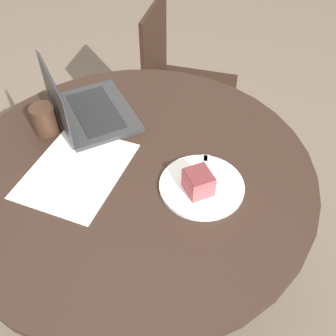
# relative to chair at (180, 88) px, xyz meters

# --- Properties ---
(ground_plane) EXTENTS (12.00, 12.00, 0.00)m
(ground_plane) POSITION_rel_chair_xyz_m (-0.88, 0.09, -0.47)
(ground_plane) COLOR #6B5B4C
(dining_table) EXTENTS (1.13, 1.13, 0.77)m
(dining_table) POSITION_rel_chair_xyz_m (-0.88, 0.09, 0.17)
(dining_table) COLOR black
(dining_table) RESTS_ON ground_plane
(chair) EXTENTS (0.49, 0.49, 0.89)m
(chair) POSITION_rel_chair_xyz_m (0.00, 0.00, 0.00)
(chair) COLOR black
(chair) RESTS_ON ground_plane
(paper_document) EXTENTS (0.42, 0.36, 0.00)m
(paper_document) POSITION_rel_chair_xyz_m (-0.91, 0.27, 0.31)
(paper_document) COLOR white
(paper_document) RESTS_ON dining_table
(plate) EXTENTS (0.25, 0.25, 0.01)m
(plate) POSITION_rel_chair_xyz_m (-0.95, -0.12, 0.31)
(plate) COLOR white
(plate) RESTS_ON dining_table
(cake_slice) EXTENTS (0.10, 0.10, 0.07)m
(cake_slice) POSITION_rel_chair_xyz_m (-0.97, -0.10, 0.35)
(cake_slice) COLOR #B74C51
(cake_slice) RESTS_ON plate
(fork) EXTENTS (0.17, 0.03, 0.00)m
(fork) POSITION_rel_chair_xyz_m (-0.89, -0.12, 0.32)
(fork) COLOR silver
(fork) RESTS_ON plate
(coffee_glass) EXTENTS (0.08, 0.08, 0.10)m
(coffee_glass) POSITION_rel_chair_xyz_m (-0.73, 0.42, 0.35)
(coffee_glass) COLOR #3D2619
(coffee_glass) RESTS_ON dining_table
(laptop) EXTENTS (0.41, 0.38, 0.21)m
(laptop) POSITION_rel_chair_xyz_m (-0.65, 0.30, 0.34)
(laptop) COLOR #2D2D2D
(laptop) RESTS_ON dining_table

